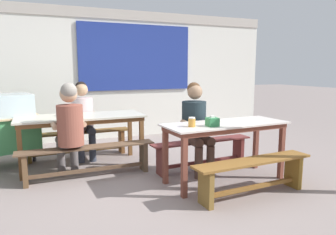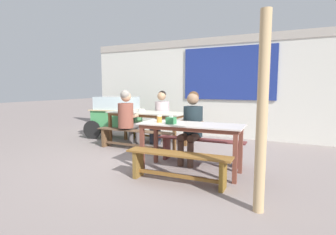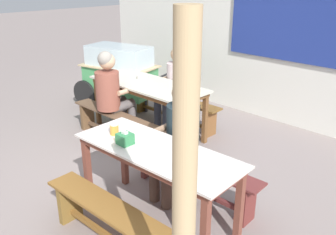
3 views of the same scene
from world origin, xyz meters
The scene contains 16 objects.
ground_plane centered at (0.00, 0.00, 0.00)m, with size 40.00×40.00×0.00m, color gray.
backdrop_wall centered at (0.02, 2.82, 1.40)m, with size 7.35×0.23×2.65m.
dining_table_far centered at (-0.82, 0.99, 0.70)m, with size 1.83×0.75×0.77m.
dining_table_near centered at (0.80, -0.36, 0.69)m, with size 1.66×0.71×0.77m.
bench_far_back centered at (-0.83, 1.54, 0.29)m, with size 1.73×0.27×0.43m.
bench_far_front centered at (-0.82, 0.44, 0.28)m, with size 1.80×0.27×0.43m.
bench_near_back centered at (0.77, 0.18, 0.28)m, with size 1.57×0.33×0.43m.
bench_near_front centered at (0.83, -0.91, 0.29)m, with size 1.53×0.36×0.43m.
food_cart centered at (-2.05, 1.42, 0.63)m, with size 1.71×1.03×1.08m.
person_center_facing centered at (-0.74, 1.48, 0.71)m, with size 0.46×0.58×1.25m.
person_left_back_turned centered at (-1.04, 0.50, 0.73)m, with size 0.46×0.58×1.28m.
person_right_near_table centered at (0.62, 0.12, 0.72)m, with size 0.45×0.55×1.27m.
tissue_box centered at (0.52, -0.50, 0.83)m, with size 0.13×0.13×0.13m.
condiment_jar centered at (0.28, -0.44, 0.83)m, with size 0.09×0.09×0.11m.
soup_bowl centered at (-1.05, 1.09, 0.80)m, with size 0.17×0.17×0.05m, color silver.
wooden_support_post centered at (1.98, -1.29, 1.06)m, with size 0.12×0.12×2.13m, color tan.
Camera 3 is at (2.94, -2.36, 2.24)m, focal length 38.99 mm.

